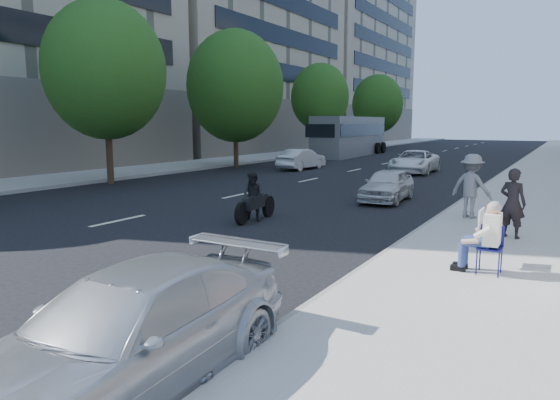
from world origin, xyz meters
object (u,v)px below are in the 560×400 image
Objects in this scene: parked_sedan at (130,332)px; bus at (350,136)px; jogger at (471,186)px; motorcycle at (254,199)px; seated_protester at (484,233)px; pedestrian_woman at (513,203)px; white_sedan_mid at (301,159)px; white_sedan_near at (387,185)px; white_sedan_far at (415,162)px.

bus is at bearing 108.34° from parked_sedan.
motorcycle is at bearing 47.01° from jogger.
pedestrian_woman reaches higher than seated_protester.
white_sedan_mid is (-13.05, 14.17, -0.35)m from pedestrian_woman.
seated_protester is 6.37m from parked_sedan.
jogger is 6.12m from motorcycle.
white_sedan_mid is (-8.48, 9.37, 0.03)m from white_sedan_near.
white_sedan_far is 2.23× the size of motorcycle.
pedestrian_woman is at bearing -0.61° from motorcycle.
parked_sedan is at bearing -71.84° from motorcycle.
seated_protester reaches higher than parked_sedan.
motorcycle is (-2.08, -5.55, 0.05)m from white_sedan_near.
jogger is at bearing -42.25° from white_sedan_near.
motorcycle is at bearing -92.87° from white_sedan_far.
white_sedan_mid is 0.82× the size of white_sedan_far.
white_sedan_mid is 6.64m from white_sedan_far.
motorcycle reaches higher than white_sedan_near.
seated_protester is at bearing -27.91° from motorcycle.
seated_protester reaches higher than motorcycle.
seated_protester is at bearing -73.59° from white_sedan_far.
pedestrian_woman is 6.65m from white_sedan_near.
parked_sedan is 25.38m from white_sedan_mid.
white_sedan_near is (-4.45, 8.04, -0.29)m from seated_protester.
pedestrian_woman is 19.27m from white_sedan_mid.
parked_sedan is at bearing 117.52° from white_sedan_mid.
seated_protester is 0.35× the size of white_sedan_mid.
bus reaches higher than seated_protester.
white_sedan_near is 0.92× the size of white_sedan_mid.
parked_sedan reaches higher than white_sedan_mid.
pedestrian_woman is 0.13× the size of bus.
seated_protester reaches higher than white_sedan_near.
seated_protester is 21.68m from white_sedan_mid.
bus is (-14.26, 25.66, 0.59)m from jogger.
jogger is at bearing -63.93° from bus.
motorcycle is (-5.39, -2.87, -0.41)m from jogger.
seated_protester is 9.20m from white_sedan_near.
pedestrian_woman is 0.36× the size of white_sedan_far.
jogger is (-1.14, 5.37, 0.18)m from seated_protester.
white_sedan_near is at bearing -67.52° from bus.
white_sedan_far reaches higher than white_sedan_mid.
white_sedan_far is (-3.78, 24.55, 0.01)m from parked_sedan.
white_sedan_far is 0.38× the size of bus.
pedestrian_woman is 0.80× the size of motorcycle.
jogger is 0.88× the size of motorcycle.
parked_sedan is at bearing -73.88° from bus.
white_sedan_near is at bearing -19.96° from jogger.
white_sedan_mid is 1.83× the size of motorcycle.
seated_protester is 0.30× the size of parked_sedan.
jogger is 0.42× the size of parked_sedan.
white_sedan_near is 1.68× the size of motorcycle.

